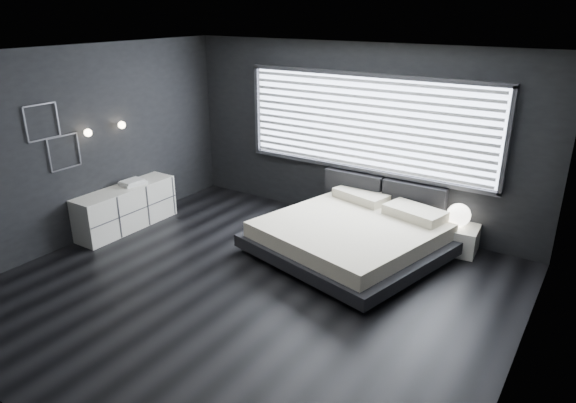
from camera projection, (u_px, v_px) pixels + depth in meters
The scene contains 12 objects.
room at pixel (247, 183), 5.85m from camera, with size 6.04×6.00×2.80m.
window at pixel (366, 124), 7.77m from camera, with size 4.14×0.09×1.52m.
headboard at pixel (382, 194), 7.91m from camera, with size 1.96×0.16×0.52m.
sconce_near at pixel (88, 133), 7.29m from camera, with size 0.18×0.11×0.11m.
sconce_far at pixel (122, 125), 7.76m from camera, with size 0.18×0.11×0.11m.
wall_art_upper at pixel (42, 122), 6.78m from camera, with size 0.01×0.48×0.48m.
wall_art_lower at pixel (64, 152), 7.14m from camera, with size 0.01×0.48×0.48m.
bed at pixel (352, 235), 7.19m from camera, with size 2.82×2.75×0.61m.
nightstand at pixel (454, 238), 7.33m from camera, with size 0.65×0.54×0.38m, color silver.
orb_lamp at pixel (459, 215), 7.19m from camera, with size 0.33×0.33×0.33m, color white.
dresser at pixel (126, 208), 8.01m from camera, with size 0.48×1.68×0.67m.
book_stack at pixel (133, 182), 8.02m from camera, with size 0.33×0.41×0.08m.
Camera 1 is at (3.42, -4.37, 3.29)m, focal length 32.00 mm.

